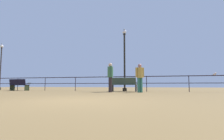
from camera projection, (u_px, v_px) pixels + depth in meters
ground_plane at (79, 101)px, 4.80m from camera, size 60.00×60.00×0.00m
pier_railing at (127, 80)px, 11.97m from camera, size 23.44×0.05×1.02m
bench_far_left at (19, 84)px, 13.51m from camera, size 1.52×0.72×0.88m
bench_near_left at (124, 84)px, 11.35m from camera, size 1.72×0.73×0.90m
lamppost_left at (1, 64)px, 15.32m from camera, size 0.27×0.27×4.09m
lamppost_center at (125, 60)px, 12.41m from camera, size 0.30×0.30×4.47m
person_by_bench at (140, 76)px, 10.13m from camera, size 0.47×0.32×1.66m
person_at_railing at (110, 75)px, 10.48m from camera, size 0.36×0.49×1.75m
seagull_on_rail at (215, 74)px, 10.57m from camera, size 0.20×0.35×0.17m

